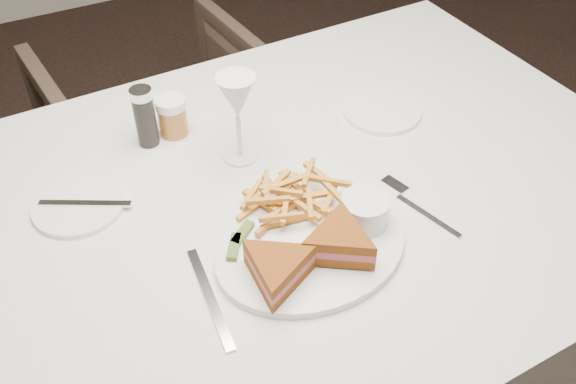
{
  "coord_description": "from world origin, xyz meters",
  "views": [
    {
      "loc": [
        -0.49,
        -0.73,
        1.52
      ],
      "look_at": [
        -0.12,
        -0.03,
        0.8
      ],
      "focal_mm": 40.0,
      "sensor_mm": 36.0,
      "label": 1
    }
  ],
  "objects": [
    {
      "name": "chair_far",
      "position": [
        -0.09,
        0.86,
        0.33
      ],
      "size": [
        0.69,
        0.65,
        0.65
      ],
      "primitive_type": "imported",
      "rotation": [
        0.0,
        0.0,
        3.24
      ],
      "color": "#423328",
      "rests_on": "ground"
    },
    {
      "name": "table_setting",
      "position": [
        -0.14,
        -0.02,
        0.79
      ],
      "size": [
        0.78,
        0.62,
        0.18
      ],
      "color": "white",
      "rests_on": "table"
    },
    {
      "name": "table",
      "position": [
        -0.12,
        0.02,
        0.38
      ],
      "size": [
        1.46,
        1.0,
        0.75
      ],
      "primitive_type": "cube",
      "rotation": [
        0.0,
        0.0,
        0.03
      ],
      "color": "silver",
      "rests_on": "ground"
    }
  ]
}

